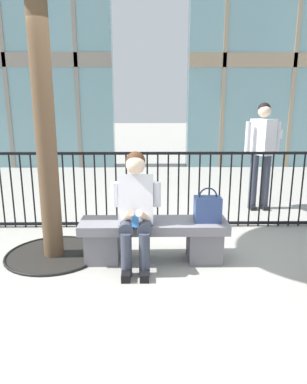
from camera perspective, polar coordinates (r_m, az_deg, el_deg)
ground_plane at (r=3.99m, az=0.02°, el=-10.86°), size 60.00×60.00×0.00m
stone_bench at (r=3.88m, az=0.02°, el=-7.23°), size 1.60×0.44×0.45m
seated_person_with_phone at (r=3.64m, az=-2.89°, el=-2.40°), size 0.52×0.66×1.21m
handbag_on_bench at (r=3.82m, az=8.76°, el=-2.68°), size 0.28×0.19×0.37m
bystander_at_railing at (r=5.92m, az=17.16°, el=6.80°), size 0.55×0.44×1.71m
plaza_railing at (r=4.84m, az=-0.16°, el=0.37°), size 8.17×0.04×1.06m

